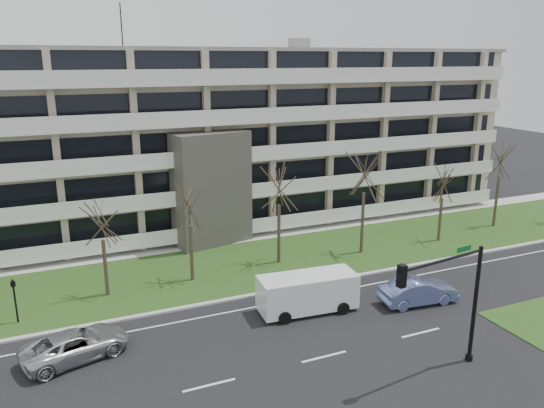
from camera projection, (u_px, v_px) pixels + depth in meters
name	position (u px, v px, depth m)	size (l,w,h in m)	color
ground	(324.00, 357.00, 26.59)	(160.00, 160.00, 0.00)	black
grass_verge	(236.00, 266.00, 38.07)	(90.00, 10.00, 0.06)	#234A18
curb	(263.00, 293.00, 33.64)	(90.00, 0.35, 0.12)	#B2B2AD
sidewalk	(213.00, 242.00, 42.93)	(90.00, 2.00, 0.08)	#B2B2AD
lane_edge_line	(272.00, 304.00, 32.33)	(90.00, 0.12, 0.01)	white
apartment_building	(187.00, 138.00, 46.93)	(60.50, 15.10, 18.75)	tan
silver_pickup	(76.00, 345.00, 26.32)	(2.40, 5.21, 1.45)	#B9BBC1
blue_sedan	(418.00, 291.00, 32.20)	(1.67, 4.79, 1.58)	#6F7EC1
white_van	(309.00, 290.00, 31.10)	(5.95, 2.76, 2.25)	white
traffic_signal	(451.00, 293.00, 24.36)	(5.35, 0.99, 6.23)	black
pedestrian_signal	(14.00, 296.00, 29.53)	(0.27, 0.22, 2.66)	black
tree_2	(101.00, 218.00, 32.08)	(3.30, 3.30, 6.60)	#382B21
tree_3	(189.00, 204.00, 34.27)	(3.46, 3.46, 6.92)	#382B21
tree_4	(279.00, 182.00, 37.18)	(3.92, 3.92, 7.83)	#382B21
tree_5	(365.00, 169.00, 39.02)	(4.24, 4.24, 8.49)	#382B21
tree_6	(443.00, 181.00, 42.08)	(3.23, 3.23, 6.47)	#382B21
tree_7	(501.00, 156.00, 45.52)	(4.05, 4.05, 8.09)	#382B21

